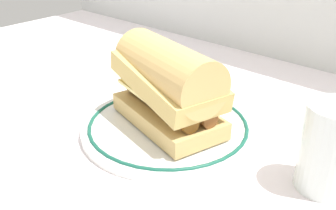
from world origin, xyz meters
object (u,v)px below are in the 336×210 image
object	(u,v)px
sausage_sandwich	(168,84)
drinking_glass	(329,154)
plate	(168,127)
butter_knife	(173,72)

from	to	relation	value
sausage_sandwich	drinking_glass	bearing A→B (deg)	21.73
plate	drinking_glass	world-z (taller)	drinking_glass
sausage_sandwich	butter_knife	bearing A→B (deg)	144.15
drinking_glass	butter_knife	distance (m)	0.41
drinking_glass	butter_knife	xyz separation A→B (m)	(-0.38, 0.15, -0.04)
plate	sausage_sandwich	bearing A→B (deg)	0.00
sausage_sandwich	butter_knife	xyz separation A→B (m)	(-0.15, 0.18, -0.08)
drinking_glass	butter_knife	size ratio (longest dim) A/B	0.71
plate	sausage_sandwich	distance (m)	0.07
plate	butter_knife	size ratio (longest dim) A/B	1.68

